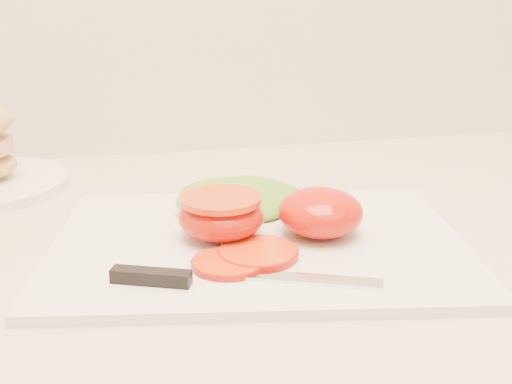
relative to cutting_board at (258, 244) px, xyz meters
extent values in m
cube|color=white|center=(0.00, 0.00, 0.00)|extent=(0.44, 0.35, 0.01)
ellipsoid|color=red|center=(0.06, 0.00, 0.03)|extent=(0.08, 0.08, 0.05)
ellipsoid|color=red|center=(-0.03, 0.01, 0.03)|extent=(0.08, 0.08, 0.04)
cylinder|color=red|center=(-0.03, 0.01, 0.04)|extent=(0.08, 0.08, 0.01)
cylinder|color=#E0430B|center=(-0.01, -0.04, 0.01)|extent=(0.07, 0.07, 0.01)
cylinder|color=#E0430B|center=(-0.04, -0.05, 0.01)|extent=(0.06, 0.06, 0.01)
ellipsoid|color=#79B630|center=(0.00, 0.08, 0.02)|extent=(0.14, 0.09, 0.03)
cube|color=silver|center=(0.01, -0.09, 0.01)|extent=(0.14, 0.07, 0.00)
cube|color=black|center=(-0.11, -0.07, 0.01)|extent=(0.07, 0.04, 0.01)
camera|label=1|loc=(-0.13, -0.56, 0.25)|focal=45.00mm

